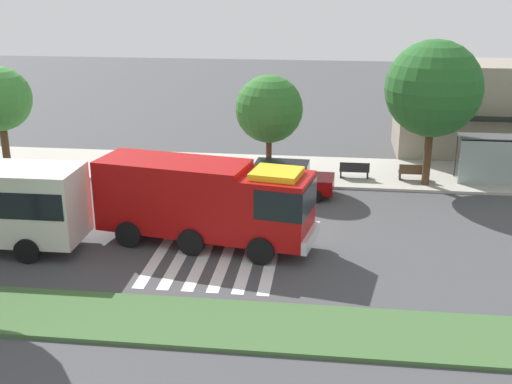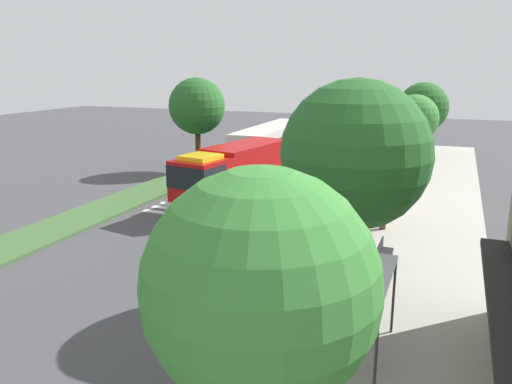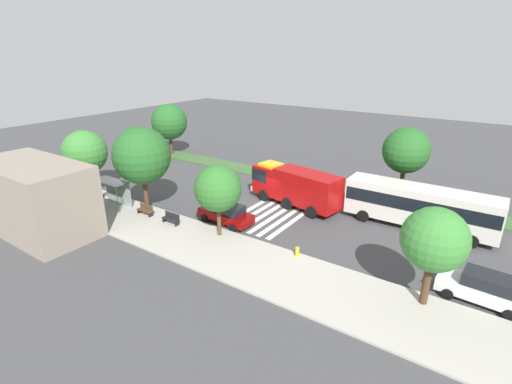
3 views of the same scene
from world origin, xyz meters
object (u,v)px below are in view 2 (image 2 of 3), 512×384
(sidewalk_tree_center, at_px, (387,153))
(sidewalk_tree_far_west, at_px, (423,108))
(median_tree_far_west, at_px, (197,106))
(fire_truck, at_px, (231,173))
(sidewalk_tree_west, at_px, (414,119))
(parked_car_west, at_px, (402,137))
(parked_car_mid, at_px, (386,154))
(transit_bus, at_px, (272,144))
(bench_west_of_shelter, at_px, (383,253))
(bench_near_shelter, at_px, (371,284))
(street_lamp, at_px, (249,310))
(sidewalk_tree_far_east, at_px, (261,286))
(sidewalk_tree_east, at_px, (355,155))
(bus_stop_shelter, at_px, (350,297))
(parked_car_east, at_px, (334,216))
(fire_hydrant, at_px, (390,191))

(sidewalk_tree_center, bearing_deg, sidewalk_tree_far_west, 180.00)
(sidewalk_tree_far_west, bearing_deg, median_tree_far_west, -47.14)
(fire_truck, relative_size, sidewalk_tree_west, 1.60)
(fire_truck, height_order, parked_car_west, fire_truck)
(parked_car_mid, relative_size, sidewalk_tree_center, 0.85)
(transit_bus, height_order, sidewalk_tree_far_west, sidewalk_tree_far_west)
(parked_car_west, distance_m, bench_west_of_shelter, 34.08)
(bench_near_shelter, relative_size, street_lamp, 0.28)
(bench_west_of_shelter, xyz_separation_m, street_lamp, (11.76, -1.05, 2.90))
(sidewalk_tree_far_west, bearing_deg, bench_west_of_shelter, 1.32)
(sidewalk_tree_far_east, bearing_deg, bench_near_shelter, 175.86)
(parked_car_west, bearing_deg, sidewalk_tree_east, 6.74)
(bench_near_shelter, height_order, sidewalk_tree_far_west, sidewalk_tree_far_west)
(bus_stop_shelter, height_order, bench_west_of_shelter, bus_stop_shelter)
(fire_truck, bearing_deg, sidewalk_tree_west, 156.83)
(sidewalk_tree_far_east, xyz_separation_m, median_tree_far_west, (-26.35, -15.27, 0.78))
(parked_car_west, height_order, bench_near_shelter, parked_car_west)
(fire_truck, distance_m, street_lamp, 19.84)
(fire_truck, height_order, bus_stop_shelter, fire_truck)
(street_lamp, distance_m, sidewalk_tree_far_west, 40.09)
(bench_west_of_shelter, xyz_separation_m, median_tree_far_west, (-14.15, -15.93, 4.41))
(median_tree_far_west, bearing_deg, sidewalk_tree_far_east, 30.10)
(fire_truck, distance_m, parked_car_west, 28.65)
(bus_stop_shelter, relative_size, sidewalk_tree_far_east, 0.56)
(street_lamp, relative_size, sidewalk_tree_east, 0.75)
(median_tree_far_west, bearing_deg, parked_car_west, 146.57)
(fire_truck, height_order, transit_bus, fire_truck)
(parked_car_east, xyz_separation_m, fire_hydrant, (-7.60, 1.70, -0.38))
(fire_truck, relative_size, bench_west_of_shelter, 5.80)
(parked_car_east, distance_m, median_tree_far_west, 17.33)
(parked_car_mid, xyz_separation_m, sidewalk_tree_west, (2.69, 2.20, 3.21))
(sidewalk_tree_far_west, bearing_deg, sidewalk_tree_center, 0.00)
(bus_stop_shelter, xyz_separation_m, bench_west_of_shelter, (-7.16, -0.03, -1.30))
(bus_stop_shelter, bearing_deg, fire_truck, -144.30)
(bench_near_shelter, relative_size, sidewalk_tree_far_east, 0.26)
(bench_near_shelter, relative_size, sidewalk_tree_west, 0.28)
(sidewalk_tree_far_west, bearing_deg, bench_near_shelter, 1.19)
(sidewalk_tree_center, relative_size, sidewalk_tree_far_east, 0.90)
(fire_truck, height_order, parked_car_mid, fire_truck)
(sidewalk_tree_far_east, bearing_deg, median_tree_far_west, -149.90)
(bench_west_of_shelter, height_order, sidewalk_tree_far_east, sidewalk_tree_far_east)
(parked_car_mid, height_order, fire_hydrant, parked_car_mid)
(sidewalk_tree_west, bearing_deg, fire_truck, -33.44)
(sidewalk_tree_west, relative_size, sidewalk_tree_far_east, 0.93)
(fire_truck, bearing_deg, parked_car_mid, 167.79)
(sidewalk_tree_west, relative_size, sidewalk_tree_center, 1.03)
(sidewalk_tree_far_east, bearing_deg, bus_stop_shelter, 172.26)
(parked_car_mid, bearing_deg, sidewalk_tree_west, 42.67)
(bus_stop_shelter, height_order, median_tree_far_west, median_tree_far_west)
(parked_car_west, height_order, sidewalk_tree_east, sidewalk_tree_east)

